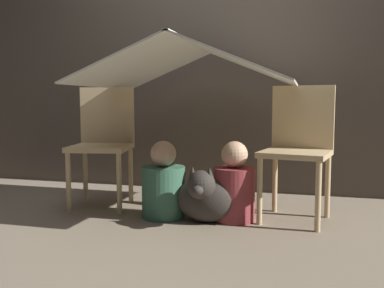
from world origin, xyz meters
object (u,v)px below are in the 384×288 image
at_px(chair_left, 103,140).
at_px(chair_right, 298,144).
at_px(dog, 205,197).
at_px(person_front, 164,186).
at_px(person_second, 234,187).

height_order(chair_left, chair_right, same).
bearing_deg(chair_left, dog, -28.62).
bearing_deg(chair_right, dog, -142.86).
height_order(chair_left, dog, chair_left).
distance_m(chair_left, person_front, 0.66).
bearing_deg(chair_right, chair_left, -169.02).
bearing_deg(person_second, chair_left, 170.67).
xyz_separation_m(chair_right, person_front, (-0.88, -0.22, -0.29)).
bearing_deg(person_front, person_second, 5.57).
xyz_separation_m(chair_left, person_second, (1.03, -0.17, -0.28)).
relative_size(chair_right, person_front, 1.71).
xyz_separation_m(person_front, person_second, (0.48, 0.05, 0.01)).
distance_m(chair_left, chair_right, 1.44).
height_order(person_front, person_second, person_second).
height_order(chair_right, dog, chair_right).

